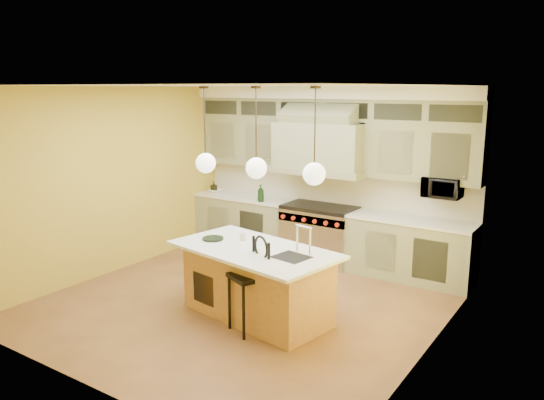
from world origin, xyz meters
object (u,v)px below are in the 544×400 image
Objects in this scene: range at (320,233)px; kitchen_island at (257,281)px; microwave at (442,188)px; counter_stool at (251,278)px.

kitchen_island is (0.40, -2.40, -0.01)m from range.
kitchen_island is 4.19× the size of microwave.
kitchen_island reaches higher than range.
microwave is (1.38, 2.86, 0.79)m from counter_stool.
range is 2.21× the size of microwave.
counter_stool is at bearing -115.74° from microwave.
range is 1.03× the size of counter_stool.
range is at bearing -176.88° from microwave.
kitchen_island is 1.95× the size of counter_stool.
microwave is at bearing 3.12° from range.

